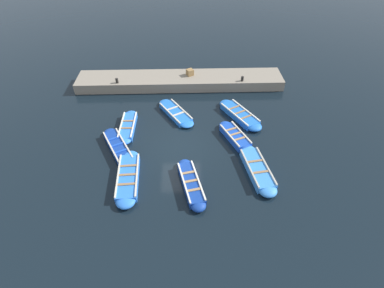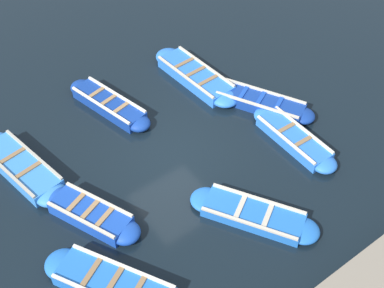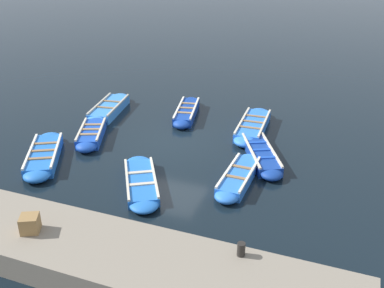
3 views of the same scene
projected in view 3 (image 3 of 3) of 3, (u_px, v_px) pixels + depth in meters
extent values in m
plane|color=black|center=(172.00, 144.00, 18.03)|extent=(120.00, 120.00, 0.00)
cube|color=#1947B7|center=(91.00, 134.00, 18.42)|extent=(2.49, 1.71, 0.40)
ellipsoid|color=#1947B7|center=(86.00, 147.00, 17.37)|extent=(1.09, 1.08, 0.40)
ellipsoid|color=#1947B7|center=(96.00, 123.00, 19.47)|extent=(1.09, 1.08, 0.40)
cube|color=beige|center=(101.00, 129.00, 18.33)|extent=(2.14, 0.95, 0.07)
cube|color=beige|center=(81.00, 129.00, 18.31)|extent=(2.14, 0.95, 0.07)
cube|color=#9E7A51|center=(89.00, 134.00, 17.88)|extent=(0.43, 0.78, 0.04)
cube|color=#9E7A51|center=(91.00, 129.00, 18.33)|extent=(0.43, 0.78, 0.04)
cube|color=#9E7A51|center=(93.00, 124.00, 18.77)|extent=(0.43, 0.78, 0.04)
cube|color=blue|center=(239.00, 177.00, 15.30)|extent=(2.66, 0.90, 0.34)
ellipsoid|color=blue|center=(227.00, 196.00, 14.20)|extent=(0.82, 0.80, 0.34)
ellipsoid|color=blue|center=(249.00, 160.00, 16.41)|extent=(0.82, 0.80, 0.34)
cube|color=silver|center=(250.00, 174.00, 15.08)|extent=(2.59, 0.13, 0.07)
cube|color=silver|center=(228.00, 170.00, 15.34)|extent=(2.59, 0.13, 0.07)
cube|color=olive|center=(236.00, 177.00, 14.91)|extent=(0.15, 0.75, 0.04)
cube|color=olive|center=(242.00, 167.00, 15.53)|extent=(0.15, 0.75, 0.04)
cube|color=#3884E0|center=(109.00, 109.00, 21.01)|extent=(3.05, 1.47, 0.40)
ellipsoid|color=#3884E0|center=(97.00, 121.00, 19.72)|extent=(1.10, 1.08, 0.40)
ellipsoid|color=#3884E0|center=(120.00, 98.00, 22.30)|extent=(1.10, 1.08, 0.40)
cube|color=#B2AD9E|center=(118.00, 105.00, 20.82)|extent=(2.84, 0.54, 0.07)
cube|color=#B2AD9E|center=(99.00, 103.00, 20.99)|extent=(2.84, 0.54, 0.07)
cube|color=olive|center=(105.00, 107.00, 20.55)|extent=(0.28, 0.91, 0.04)
cube|color=olive|center=(112.00, 101.00, 21.28)|extent=(0.28, 0.91, 0.04)
cube|color=navy|center=(187.00, 112.00, 20.63)|extent=(2.91, 1.40, 0.38)
ellipsoid|color=navy|center=(182.00, 124.00, 19.38)|extent=(0.92, 0.90, 0.38)
ellipsoid|color=navy|center=(191.00, 102.00, 21.88)|extent=(0.92, 0.90, 0.38)
cube|color=silver|center=(195.00, 108.00, 20.48)|extent=(2.70, 0.67, 0.07)
cube|color=silver|center=(179.00, 107.00, 20.58)|extent=(2.70, 0.67, 0.07)
cube|color=#9E7A51|center=(185.00, 113.00, 20.01)|extent=(0.29, 0.73, 0.04)
cube|color=#9E7A51|center=(187.00, 108.00, 20.54)|extent=(0.29, 0.73, 0.04)
cube|color=#9E7A51|center=(189.00, 103.00, 21.07)|extent=(0.29, 0.73, 0.04)
cube|color=blue|center=(253.00, 126.00, 19.14)|extent=(3.12, 1.20, 0.39)
ellipsoid|color=blue|center=(246.00, 141.00, 17.83)|extent=(1.04, 1.01, 0.39)
ellipsoid|color=blue|center=(259.00, 114.00, 20.46)|extent=(1.04, 1.01, 0.39)
cube|color=beige|center=(264.00, 123.00, 18.91)|extent=(3.00, 0.24, 0.07)
cube|color=beige|center=(242.00, 120.00, 19.18)|extent=(3.00, 0.24, 0.07)
cube|color=olive|center=(250.00, 128.00, 18.49)|extent=(0.19, 0.92, 0.04)
cube|color=olive|center=(253.00, 122.00, 19.05)|extent=(0.19, 0.92, 0.04)
cube|color=olive|center=(256.00, 116.00, 19.61)|extent=(0.19, 0.92, 0.04)
cube|color=blue|center=(141.00, 182.00, 15.04)|extent=(2.90, 2.27, 0.29)
ellipsoid|color=blue|center=(144.00, 205.00, 13.81)|extent=(1.28, 1.27, 0.29)
ellipsoid|color=blue|center=(138.00, 163.00, 16.27)|extent=(1.28, 1.27, 0.29)
cube|color=beige|center=(154.00, 176.00, 15.03)|extent=(2.38, 1.46, 0.07)
cube|color=beige|center=(127.00, 179.00, 14.89)|extent=(2.38, 1.46, 0.07)
cube|color=beige|center=(142.00, 184.00, 14.62)|extent=(0.57, 0.82, 0.04)
cube|color=beige|center=(140.00, 172.00, 15.32)|extent=(0.57, 0.82, 0.04)
cube|color=blue|center=(44.00, 155.00, 16.71)|extent=(3.10, 2.33, 0.38)
ellipsoid|color=blue|center=(37.00, 175.00, 15.39)|extent=(1.31, 1.29, 0.38)
ellipsoid|color=blue|center=(50.00, 139.00, 18.04)|extent=(1.31, 1.29, 0.38)
cube|color=silver|center=(56.00, 149.00, 16.67)|extent=(2.60, 1.47, 0.07)
cube|color=silver|center=(30.00, 151.00, 16.56)|extent=(2.60, 1.47, 0.07)
cube|color=olive|center=(40.00, 158.00, 16.06)|extent=(0.56, 0.86, 0.04)
cube|color=olive|center=(43.00, 150.00, 16.62)|extent=(0.56, 0.86, 0.04)
cube|color=olive|center=(46.00, 143.00, 17.19)|extent=(0.56, 0.86, 0.04)
cube|color=navy|center=(261.00, 154.00, 16.82)|extent=(3.05, 2.12, 0.35)
ellipsoid|color=navy|center=(271.00, 174.00, 15.48)|extent=(1.09, 1.08, 0.35)
ellipsoid|color=navy|center=(252.00, 138.00, 18.15)|extent=(1.09, 1.08, 0.35)
cube|color=beige|center=(271.00, 149.00, 16.76)|extent=(2.64, 1.40, 0.07)
cube|color=beige|center=(251.00, 150.00, 16.69)|extent=(2.64, 1.40, 0.07)
cube|color=#1947B7|center=(265.00, 158.00, 16.16)|extent=(0.47, 0.74, 0.04)
cube|color=#1947B7|center=(261.00, 150.00, 16.73)|extent=(0.47, 0.74, 0.04)
cube|color=#1947B7|center=(257.00, 142.00, 17.30)|extent=(0.47, 0.74, 0.04)
cube|color=gray|center=(61.00, 245.00, 11.70)|extent=(2.40, 15.45, 0.74)
cylinder|color=black|center=(241.00, 249.00, 10.71)|extent=(0.20, 0.20, 0.35)
cube|color=olive|center=(30.00, 224.00, 11.55)|extent=(0.62, 0.62, 0.46)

